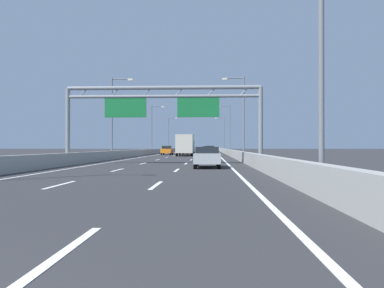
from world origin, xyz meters
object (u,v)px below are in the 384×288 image
at_px(green_car, 207,151).
at_px(blue_car, 190,150).
at_px(streetlamp_left_mid, 114,113).
at_px(red_car, 187,150).
at_px(streetlamp_right_near, 315,34).
at_px(streetlamp_right_distant, 223,132).
at_px(silver_car, 207,157).
at_px(white_car, 209,150).
at_px(streetlamp_left_distant, 169,132).
at_px(box_truck, 185,145).
at_px(streetlamp_left_far, 153,126).
at_px(sign_gantry, 163,105).
at_px(streetlamp_right_mid, 242,112).
at_px(streetlamp_right_far, 229,126).
at_px(orange_car, 167,150).

distance_m(green_car, blue_car, 17.05).
xyz_separation_m(streetlamp_left_mid, red_car, (7.36, 22.49, -4.61)).
xyz_separation_m(streetlamp_right_near, streetlamp_right_distant, (0.00, 93.24, 0.00)).
height_order(silver_car, white_car, white_car).
height_order(streetlamp_left_distant, box_truck, streetlamp_left_distant).
relative_size(streetlamp_left_far, silver_car, 2.14).
bearing_deg(streetlamp_left_distant, sign_gantry, -84.40).
height_order(streetlamp_right_mid, box_truck, streetlamp_right_mid).
relative_size(green_car, white_car, 1.03).
xyz_separation_m(streetlamp_left_distant, white_car, (11.20, -40.47, -4.62)).
relative_size(white_car, box_truck, 0.58).
distance_m(green_car, box_truck, 3.53).
distance_m(streetlamp_right_far, green_car, 18.05).
relative_size(streetlamp_right_distant, red_car, 2.11).
bearing_deg(red_car, streetlamp_right_distant, 79.20).
distance_m(streetlamp_right_near, streetlamp_left_mid, 34.48).
bearing_deg(sign_gantry, streetlamp_left_distant, 95.60).
distance_m(streetlamp_right_distant, box_truck, 49.48).
height_order(green_car, box_truck, box_truck).
xyz_separation_m(red_car, blue_car, (0.10, 8.32, -0.01)).
bearing_deg(streetlamp_right_near, streetlamp_left_mid, 115.66).
bearing_deg(silver_car, white_car, 89.83).
bearing_deg(orange_car, streetlamp_left_far, 111.81).
bearing_deg(box_truck, streetlamp_right_distant, 81.42).
relative_size(sign_gantry, streetlamp_right_far, 1.69).
height_order(streetlamp_right_distant, red_car, streetlamp_right_distant).
distance_m(streetlamp_left_far, red_car, 12.22).
relative_size(streetlamp_right_near, red_car, 2.11).
xyz_separation_m(silver_car, white_car, (0.12, 40.26, 0.05)).
bearing_deg(orange_car, red_car, 18.87).
bearing_deg(streetlamp_left_distant, orange_car, -84.53).
xyz_separation_m(streetlamp_left_mid, silver_car, (11.08, -18.57, -4.66)).
relative_size(streetlamp_right_near, streetlamp_left_far, 1.00).
bearing_deg(silver_car, green_car, 90.33).
xyz_separation_m(streetlamp_right_mid, streetlamp_right_far, (0.00, 31.08, 0.00)).
xyz_separation_m(sign_gantry, streetlamp_left_distant, (-7.44, 75.82, 0.59)).
bearing_deg(white_car, green_car, -92.31).
distance_m(orange_car, green_car, 10.03).
distance_m(streetlamp_left_mid, orange_car, 22.15).
xyz_separation_m(white_car, blue_car, (-3.73, 9.12, -0.01)).
bearing_deg(silver_car, streetlamp_left_mid, 120.82).
distance_m(streetlamp_right_far, silver_car, 50.01).
bearing_deg(silver_car, streetlamp_right_distant, 87.27).
relative_size(streetlamp_left_mid, streetlamp_right_mid, 1.00).
height_order(sign_gantry, silver_car, sign_gantry).
xyz_separation_m(sign_gantry, streetlamp_left_far, (-7.44, 44.74, 0.59)).
bearing_deg(box_truck, white_car, 66.45).
height_order(streetlamp_left_far, orange_car, streetlamp_left_far).
bearing_deg(streetlamp_right_mid, green_car, 105.98).
bearing_deg(streetlamp_left_mid, red_car, 71.87).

